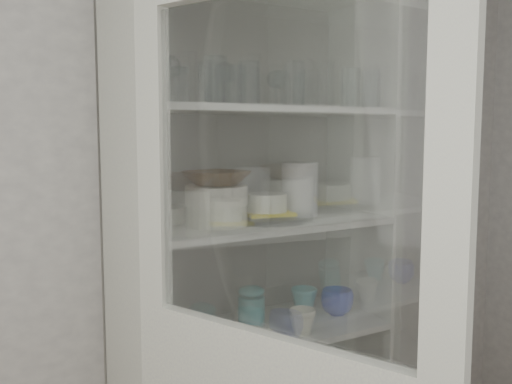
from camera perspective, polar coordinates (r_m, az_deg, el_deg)
wall_back at (r=2.15m, az=-7.66°, el=-1.35°), size 3.60×0.02×2.60m
pantry_cabinet at (r=2.18m, az=-0.86°, el=-10.93°), size 1.00×0.45×2.10m
tumbler_0 at (r=1.72m, az=-9.39°, el=10.98°), size 0.07×0.07×0.13m
tumbler_1 at (r=1.84m, az=-0.70°, el=10.83°), size 0.09×0.09×0.14m
tumbler_2 at (r=1.78m, az=-4.06°, el=11.09°), size 0.08×0.08×0.14m
tumbler_3 at (r=1.85m, az=-1.90°, el=10.63°), size 0.07×0.07×0.13m
tumbler_4 at (r=1.99m, az=3.81°, el=10.69°), size 0.10×0.10×0.15m
tumbler_5 at (r=2.14m, az=9.44°, el=10.20°), size 0.09×0.09×0.14m
tumbler_6 at (r=2.17m, az=11.41°, el=10.04°), size 0.09×0.09×0.14m
tumbler_7 at (r=1.91m, az=-7.60°, el=10.42°), size 0.08×0.08×0.12m
tumbler_8 at (r=1.92m, az=-4.74°, el=10.67°), size 0.08×0.08×0.14m
tumbler_9 at (r=2.01m, az=-2.53°, el=10.30°), size 0.08×0.08×0.13m
goblet_0 at (r=1.97m, az=-8.61°, el=11.17°), size 0.08×0.08×0.19m
goblet_1 at (r=2.08m, az=-3.19°, el=10.87°), size 0.08×0.08×0.18m
goblet_2 at (r=2.18m, az=2.02°, el=10.37°), size 0.07×0.07×0.16m
goblet_3 at (r=2.22m, az=2.55°, el=10.36°), size 0.07×0.07×0.16m
plate_stack_front at (r=1.93m, az=-3.97°, el=-2.32°), size 0.21×0.21×0.07m
plate_stack_back at (r=2.01m, az=-9.76°, el=-2.23°), size 0.19×0.19×0.06m
cream_bowl at (r=1.92m, az=-3.98°, el=-0.32°), size 0.22×0.22×0.06m
terracotta_bowl at (r=1.91m, az=-3.99°, el=1.39°), size 0.24×0.24×0.05m
glass_platter at (r=2.05m, az=1.07°, el=-2.52°), size 0.34×0.34×0.02m
yellow_trivet at (r=2.05m, az=1.07°, el=-2.09°), size 0.20×0.20×0.01m
white_ramekin at (r=2.04m, az=1.07°, el=-1.04°), size 0.15×0.15×0.06m
grey_bowl_stack at (r=2.15m, az=4.40°, el=0.31°), size 0.14×0.14×0.20m
mug_blue at (r=2.30m, az=8.12°, el=-10.81°), size 0.15×0.15×0.10m
mug_teal at (r=2.31m, az=4.84°, el=-10.72°), size 0.11×0.11×0.10m
mug_white at (r=2.07m, az=4.65°, el=-12.79°), size 0.12×0.12×0.09m
teal_jar at (r=2.18m, az=-0.45°, el=-11.40°), size 0.10×0.10×0.12m
measuring_cups at (r=2.05m, az=-0.66°, el=-13.71°), size 0.10×0.10×0.04m
white_canister at (r=2.00m, az=-11.00°, el=-13.29°), size 0.11×0.11×0.12m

